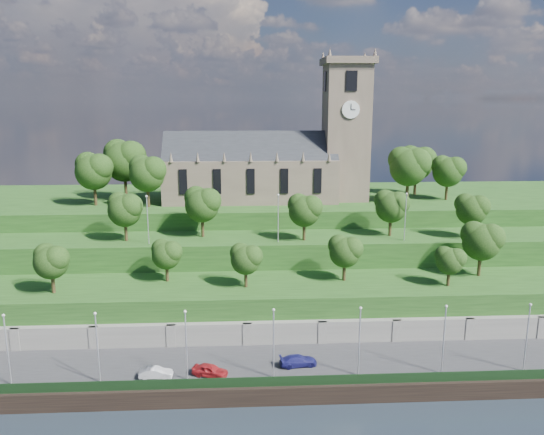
{
  "coord_description": "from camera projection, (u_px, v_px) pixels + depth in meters",
  "views": [
    {
      "loc": [
        -5.13,
        -53.8,
        33.89
      ],
      "look_at": [
        -0.74,
        30.0,
        15.05
      ],
      "focal_mm": 35.0,
      "sensor_mm": 36.0,
      "label": 1
    }
  ],
  "objects": [
    {
      "name": "trees_hilltop",
      "position": [
        261.0,
        165.0,
        98.84
      ],
      "size": [
        72.14,
        16.4,
        11.44
      ],
      "color": "#2F2412",
      "rests_on": "hilltop"
    },
    {
      "name": "lamp_posts_promenade",
      "position": [
        274.0,
        339.0,
        60.92
      ],
      "size": [
        60.36,
        0.36,
        8.65
      ],
      "color": "#B2B2B7",
      "rests_on": "promenade"
    },
    {
      "name": "car_middle",
      "position": [
        156.0,
        373.0,
        61.83
      ],
      "size": [
        3.88,
        1.42,
        1.27
      ],
      "primitive_type": "imported",
      "rotation": [
        0.0,
        0.0,
        1.55
      ],
      "color": "#B2B1B6",
      "rests_on": "promenade"
    },
    {
      "name": "hilltop",
      "position": [
        270.0,
        232.0,
        107.18
      ],
      "size": [
        160.0,
        32.0,
        15.0
      ],
      "primitive_type": "cube",
      "color": "#1E4617",
      "rests_on": "ground"
    },
    {
      "name": "car_left",
      "position": [
        210.0,
        370.0,
        62.22
      ],
      "size": [
        4.57,
        3.04,
        1.45
      ],
      "primitive_type": "imported",
      "rotation": [
        0.0,
        0.0,
        1.23
      ],
      "color": "#A31B1F",
      "rests_on": "promenade"
    },
    {
      "name": "car_right",
      "position": [
        298.0,
        361.0,
        64.65
      ],
      "size": [
        4.78,
        2.4,
        1.33
      ],
      "primitive_type": "imported",
      "rotation": [
        0.0,
        0.0,
        1.69
      ],
      "color": "navy",
      "rests_on": "promenade"
    },
    {
      "name": "ground",
      "position": [
        292.0,
        404.0,
        60.1
      ],
      "size": [
        320.0,
        320.0,
        0.0
      ],
      "primitive_type": "plane",
      "color": "black",
      "rests_on": "ground"
    },
    {
      "name": "trees_upper",
      "position": [
        287.0,
        206.0,
        84.03
      ],
      "size": [
        60.31,
        8.24,
        8.23
      ],
      "color": "#2F2412",
      "rests_on": "embankment_upper"
    },
    {
      "name": "fence",
      "position": [
        292.0,
        381.0,
        60.12
      ],
      "size": [
        160.0,
        0.1,
        1.2
      ],
      "primitive_type": "cube",
      "color": "black",
      "rests_on": "promenade"
    },
    {
      "name": "church",
      "position": [
        276.0,
        160.0,
        100.02
      ],
      "size": [
        38.6,
        12.35,
        27.6
      ],
      "color": "brown",
      "rests_on": "hilltop"
    },
    {
      "name": "lamp_posts_upper",
      "position": [
        278.0,
        214.0,
        81.84
      ],
      "size": [
        40.36,
        0.36,
        7.65
      ],
      "color": "#B2B2B7",
      "rests_on": "embankment_upper"
    },
    {
      "name": "promenade",
      "position": [
        288.0,
        370.0,
        65.73
      ],
      "size": [
        160.0,
        12.0,
        2.0
      ],
      "primitive_type": "cube",
      "color": "#2D2D30",
      "rests_on": "ground"
    },
    {
      "name": "retaining_wall",
      "position": [
        284.0,
        338.0,
        71.22
      ],
      "size": [
        160.0,
        2.1,
        5.0
      ],
      "color": "slate",
      "rests_on": "ground"
    },
    {
      "name": "trees_lower",
      "position": [
        313.0,
        251.0,
        75.41
      ],
      "size": [
        66.68,
        9.06,
        8.23
      ],
      "color": "#2F2412",
      "rests_on": "embankment_lower"
    },
    {
      "name": "embankment_lower",
      "position": [
        281.0,
        310.0,
        76.76
      ],
      "size": [
        160.0,
        12.0,
        8.0
      ],
      "primitive_type": "cube",
      "color": "#1E4617",
      "rests_on": "ground"
    },
    {
      "name": "quay_wall",
      "position": [
        292.0,
        396.0,
        59.81
      ],
      "size": [
        160.0,
        0.5,
        2.2
      ],
      "primitive_type": "cube",
      "color": "black",
      "rests_on": "ground"
    },
    {
      "name": "embankment_upper",
      "position": [
        277.0,
        272.0,
        87.05
      ],
      "size": [
        160.0,
        10.0,
        12.0
      ],
      "primitive_type": "cube",
      "color": "#1E4617",
      "rests_on": "ground"
    }
  ]
}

